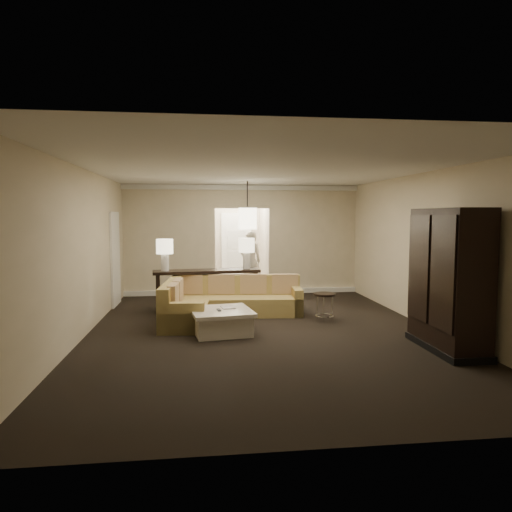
{
  "coord_description": "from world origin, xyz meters",
  "views": [
    {
      "loc": [
        -1.05,
        -7.67,
        2.0
      ],
      "look_at": [
        0.02,
        1.2,
        1.22
      ],
      "focal_mm": 32.0,
      "sensor_mm": 36.0,
      "label": 1
    }
  ],
  "objects": [
    {
      "name": "wall_front",
      "position": [
        0.0,
        -4.0,
        1.4
      ],
      "size": [
        6.0,
        0.04,
        2.8
      ],
      "primitive_type": "cube",
      "color": "beige",
      "rests_on": "ground"
    },
    {
      "name": "foyer",
      "position": [
        0.0,
        5.34,
        1.3
      ],
      "size": [
        1.44,
        2.02,
        2.8
      ],
      "color": "silver",
      "rests_on": "ground"
    },
    {
      "name": "console_table",
      "position": [
        -0.94,
        2.0,
        0.52
      ],
      "size": [
        2.29,
        0.74,
        0.87
      ],
      "rotation": [
        0.0,
        0.0,
        0.1
      ],
      "color": "black",
      "rests_on": "ground"
    },
    {
      "name": "wall_left",
      "position": [
        -3.0,
        0.0,
        1.4
      ],
      "size": [
        0.04,
        8.0,
        2.8
      ],
      "primitive_type": "cube",
      "color": "beige",
      "rests_on": "ground"
    },
    {
      "name": "pendant_light",
      "position": [
        0.0,
        2.7,
        1.95
      ],
      "size": [
        0.38,
        0.38,
        1.09
      ],
      "color": "black",
      "rests_on": "ceiling"
    },
    {
      "name": "ground",
      "position": [
        0.0,
        0.0,
        0.0
      ],
      "size": [
        8.0,
        8.0,
        0.0
      ],
      "primitive_type": "plane",
      "color": "black",
      "rests_on": "ground"
    },
    {
      "name": "wall_right",
      "position": [
        3.0,
        0.0,
        1.4
      ],
      "size": [
        0.04,
        8.0,
        2.8
      ],
      "primitive_type": "cube",
      "color": "beige",
      "rests_on": "ground"
    },
    {
      "name": "wall_back",
      "position": [
        0.0,
        4.0,
        1.4
      ],
      "size": [
        6.0,
        0.04,
        2.8
      ],
      "primitive_type": "cube",
      "color": "beige",
      "rests_on": "ground"
    },
    {
      "name": "person",
      "position": [
        0.24,
        4.3,
        0.89
      ],
      "size": [
        0.7,
        0.53,
        1.78
      ],
      "primitive_type": "imported",
      "rotation": [
        0.0,
        0.0,
        3.3
      ],
      "color": "beige",
      "rests_on": "ground"
    },
    {
      "name": "drink_table",
      "position": [
        1.29,
        0.73,
        0.38
      ],
      "size": [
        0.42,
        0.42,
        0.53
      ],
      "rotation": [
        0.0,
        0.0,
        0.16
      ],
      "color": "black",
      "rests_on": "ground"
    },
    {
      "name": "armoire",
      "position": [
        2.59,
        -1.36,
        1.02
      ],
      "size": [
        0.63,
        1.47,
        2.12
      ],
      "color": "black",
      "rests_on": "ground"
    },
    {
      "name": "ceiling",
      "position": [
        0.0,
        0.0,
        2.8
      ],
      "size": [
        6.0,
        8.0,
        0.02
      ],
      "primitive_type": "cube",
      "color": "silver",
      "rests_on": "wall_back"
    },
    {
      "name": "baseboard",
      "position": [
        0.0,
        3.95,
        0.06
      ],
      "size": [
        6.0,
        0.1,
        0.12
      ],
      "primitive_type": "cube",
      "color": "silver",
      "rests_on": "ground"
    },
    {
      "name": "table_lamp_right",
      "position": [
        -0.08,
        2.09,
        1.31
      ],
      "size": [
        0.35,
        0.35,
        0.66
      ],
      "color": "silver",
      "rests_on": "console_table"
    },
    {
      "name": "sectional_sofa",
      "position": [
        -0.69,
        1.23,
        0.32
      ],
      "size": [
        2.81,
        2.18,
        0.8
      ],
      "rotation": [
        0.0,
        0.0,
        -0.08
      ],
      "color": "brown",
      "rests_on": "ground"
    },
    {
      "name": "coffee_table",
      "position": [
        -0.72,
        0.03,
        0.21
      ],
      "size": [
        1.16,
        1.16,
        0.43
      ],
      "rotation": [
        0.0,
        0.0,
        0.15
      ],
      "color": "silver",
      "rests_on": "ground"
    },
    {
      "name": "crown_molding",
      "position": [
        0.0,
        3.95,
        2.73
      ],
      "size": [
        6.0,
        0.1,
        0.12
      ],
      "primitive_type": "cube",
      "color": "silver",
      "rests_on": "wall_back"
    },
    {
      "name": "table_lamp_left",
      "position": [
        -1.81,
        1.91,
        1.31
      ],
      "size": [
        0.35,
        0.35,
        0.66
      ],
      "color": "silver",
      "rests_on": "console_table"
    },
    {
      "name": "side_door",
      "position": [
        -2.97,
        2.8,
        1.05
      ],
      "size": [
        0.05,
        0.9,
        2.1
      ],
      "primitive_type": "cube",
      "color": "white",
      "rests_on": "ground"
    }
  ]
}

